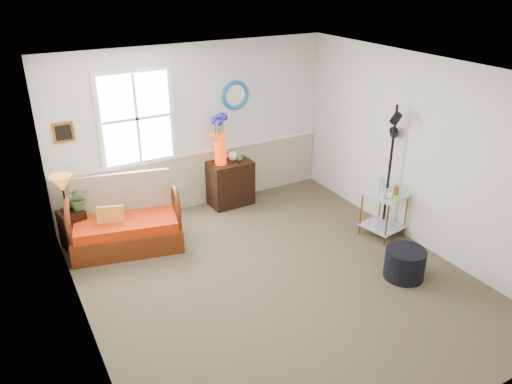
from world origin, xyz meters
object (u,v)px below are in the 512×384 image
loveseat (125,216)px  side_table (383,214)px  ottoman (405,264)px  cabinet (230,183)px  floor_lamp (389,170)px  lamp_stand (74,229)px

loveseat → side_table: loveseat is taller
side_table → ottoman: (-0.49, -0.96, -0.14)m
cabinet → ottoman: (0.98, -2.97, -0.18)m
loveseat → floor_lamp: bearing=-8.5°
loveseat → lamp_stand: 0.75m
cabinet → side_table: cabinet is taller
lamp_stand → ottoman: 4.47m
floor_lamp → loveseat: bearing=143.8°
side_table → floor_lamp: bearing=41.9°
lamp_stand → cabinet: bearing=4.5°
loveseat → ottoman: (2.86, -2.45, -0.29)m
loveseat → cabinet: 1.95m
cabinet → ottoman: 3.14m
cabinet → floor_lamp: bearing=-50.3°
lamp_stand → side_table: size_ratio=0.84×
lamp_stand → side_table: (4.00, -1.81, 0.05)m
side_table → loveseat: bearing=156.1°
floor_lamp → ottoman: size_ratio=3.76×
loveseat → lamp_stand: bearing=165.9°
loveseat → cabinet: bearing=28.2°
loveseat → floor_lamp: 3.78m
cabinet → side_table: (1.47, -2.01, -0.03)m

